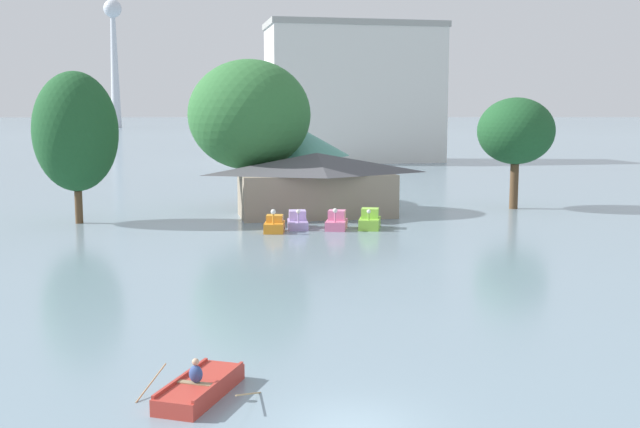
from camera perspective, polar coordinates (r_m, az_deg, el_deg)
The scene contains 12 objects.
rowboat_with_rower at distance 24.54m, azimuth -8.93°, elevation -12.70°, with size 3.87×3.99×1.35m.
pedal_boat_orange at distance 55.80m, azimuth -3.42°, elevation -0.83°, with size 1.87×2.57×1.80m.
pedal_boat_lavender at distance 57.53m, azimuth -1.69°, elevation -0.55°, with size 1.81×3.03×1.58m.
pedal_boat_pink at distance 57.05m, azimuth 1.24°, elevation -0.59°, with size 2.19×2.88×1.71m.
pedal_boat_lime at distance 57.40m, azimuth 3.73°, elevation -0.51°, with size 2.28×2.98×1.60m.
boathouse at distance 63.70m, azimuth -0.25°, elevation 2.32°, with size 13.71×6.41×5.32m.
green_roof_pavilion at distance 72.18m, azimuth -2.15°, elevation 4.34°, with size 10.89×10.89×8.37m.
shoreline_tree_tall_left at distance 62.43m, azimuth -17.77°, elevation 5.86°, with size 6.51×6.51×11.82m.
shoreline_tree_mid at distance 66.86m, azimuth -5.28°, elevation 7.36°, with size 10.60×10.60×13.18m.
shoreline_tree_right at distance 70.65m, azimuth 14.41°, elevation 5.99°, with size 6.83×6.83×9.96m.
background_building_block at distance 132.48m, azimuth 2.56°, elevation 9.02°, with size 29.86×12.76×23.52m.
distant_broadcast_tower at distance 405.59m, azimuth -15.19°, elevation 13.79°, with size 8.90×8.90×129.96m.
Camera 1 is at (-4.86, -19.72, 8.81)m, focal length 42.90 mm.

